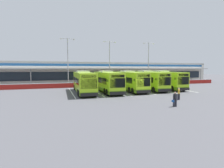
{
  "coord_description": "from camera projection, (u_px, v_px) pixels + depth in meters",
  "views": [
    {
      "loc": [
        -12.88,
        -23.75,
        4.08
      ],
      "look_at": [
        -4.19,
        3.0,
        1.6
      ],
      "focal_mm": 27.27,
      "sensor_mm": 36.0,
      "label": 1
    }
  ],
  "objects": [
    {
      "name": "bay_stripe_far_west",
      "position": [
        72.0,
        93.0,
        29.28
      ],
      "size": [
        0.14,
        13.0,
        0.01
      ],
      "primitive_type": "cube",
      "color": "silver",
      "rests_on": "ground"
    },
    {
      "name": "bay_stripe_west",
      "position": [
        96.0,
        92.0,
        30.57
      ],
      "size": [
        0.14,
        13.0,
        0.01
      ],
      "primitive_type": "cube",
      "color": "silver",
      "rests_on": "ground"
    },
    {
      "name": "coach_bus_left_centre",
      "position": [
        107.0,
        82.0,
        30.53
      ],
      "size": [
        3.11,
        12.21,
        3.78
      ],
      "color": "#9ED11E",
      "rests_on": "ground"
    },
    {
      "name": "coach_bus_centre",
      "position": [
        129.0,
        81.0,
        32.34
      ],
      "size": [
        3.11,
        12.21,
        3.78
      ],
      "color": "#9ED11E",
      "rests_on": "ground"
    },
    {
      "name": "bay_stripe_mid_east",
      "position": [
        157.0,
        89.0,
        34.45
      ],
      "size": [
        0.14,
        13.0,
        0.01
      ],
      "primitive_type": "cube",
      "color": "silver",
      "rests_on": "ground"
    },
    {
      "name": "red_barrier_wall",
      "position": [
        114.0,
        84.0,
        40.51
      ],
      "size": [
        60.0,
        0.4,
        1.1
      ],
      "color": "maroon",
      "rests_on": "ground"
    },
    {
      "name": "coach_bus_rightmost",
      "position": [
        164.0,
        80.0,
        35.64
      ],
      "size": [
        3.11,
        12.21,
        3.78
      ],
      "color": "#9ED11E",
      "rests_on": "ground"
    },
    {
      "name": "terminal_building",
      "position": [
        101.0,
        73.0,
        52.05
      ],
      "size": [
        70.0,
        13.0,
        6.0
      ],
      "color": "beige",
      "rests_on": "ground"
    },
    {
      "name": "coach_bus_right_centre",
      "position": [
        147.0,
        81.0,
        33.98
      ],
      "size": [
        3.11,
        12.21,
        3.78
      ],
      "color": "#9ED11E",
      "rests_on": "ground"
    },
    {
      "name": "lamp_post_east",
      "position": [
        148.0,
        61.0,
        44.8
      ],
      "size": [
        3.24,
        0.28,
        11.0
      ],
      "color": "#9E9EA3",
      "rests_on": "ground"
    },
    {
      "name": "coach_bus_leftmost",
      "position": [
        84.0,
        82.0,
        29.18
      ],
      "size": [
        3.11,
        12.21,
        3.78
      ],
      "color": "#9ED11E",
      "rests_on": "ground"
    },
    {
      "name": "bay_stripe_mid_west",
      "position": [
        118.0,
        91.0,
        31.86
      ],
      "size": [
        0.14,
        13.0,
        0.01
      ],
      "primitive_type": "cube",
      "color": "silver",
      "rests_on": "ground"
    },
    {
      "name": "pedestrian_with_handbag",
      "position": [
        175.0,
        99.0,
        18.44
      ],
      "size": [
        0.65,
        0.34,
        1.62
      ],
      "color": "#33333D",
      "rests_on": "ground"
    },
    {
      "name": "bay_stripe_centre",
      "position": [
        138.0,
        90.0,
        33.15
      ],
      "size": [
        0.14,
        13.0,
        0.01
      ],
      "primitive_type": "cube",
      "color": "silver",
      "rests_on": "ground"
    },
    {
      "name": "lamp_post_west",
      "position": [
        68.0,
        59.0,
        38.41
      ],
      "size": [
        3.24,
        0.28,
        11.0
      ],
      "color": "#9E9EA3",
      "rests_on": "ground"
    },
    {
      "name": "bay_stripe_east",
      "position": [
        174.0,
        88.0,
        35.74
      ],
      "size": [
        0.14,
        13.0,
        0.01
      ],
      "primitive_type": "cube",
      "color": "silver",
      "rests_on": "ground"
    },
    {
      "name": "ground_plane",
      "position": [
        143.0,
        95.0,
        26.82
      ],
      "size": [
        200.0,
        200.0,
        0.0
      ],
      "primitive_type": "plane",
      "color": "#4C4C51"
    },
    {
      "name": "lamp_post_centre",
      "position": [
        110.0,
        60.0,
        42.55
      ],
      "size": [
        3.24,
        0.28,
        11.0
      ],
      "color": "#9E9EA3",
      "rests_on": "ground"
    },
    {
      "name": "pedestrian_in_dark_coat",
      "position": [
        179.0,
        93.0,
        22.51
      ],
      "size": [
        0.44,
        0.45,
        1.62
      ],
      "color": "black",
      "rests_on": "ground"
    }
  ]
}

